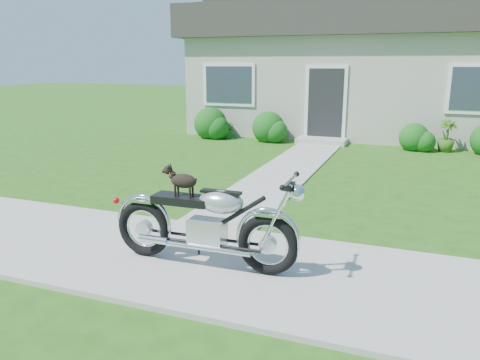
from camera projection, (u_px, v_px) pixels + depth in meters
name	position (u px, v px, depth m)	size (l,w,h in m)	color
ground	(301.00, 277.00, 5.04)	(80.00, 80.00, 0.00)	#235114
sidewalk	(301.00, 275.00, 5.04)	(24.00, 2.20, 0.04)	#9E9B93
walkway	(288.00, 169.00, 10.09)	(1.20, 8.00, 0.03)	#9E9B93
house	(390.00, 66.00, 15.39)	(12.60, 7.03, 4.50)	#B3AEA2
shrub_row	(354.00, 132.00, 12.85)	(10.67, 1.01, 1.01)	#165115
potted_plant_left	(227.00, 128.00, 14.23)	(0.58, 0.50, 0.64)	#165419
potted_plant_right	(446.00, 136.00, 12.08)	(0.46, 0.46, 0.83)	#32611A
motorcycle_with_dog	(207.00, 223.00, 5.13)	(2.22, 0.60, 1.11)	black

